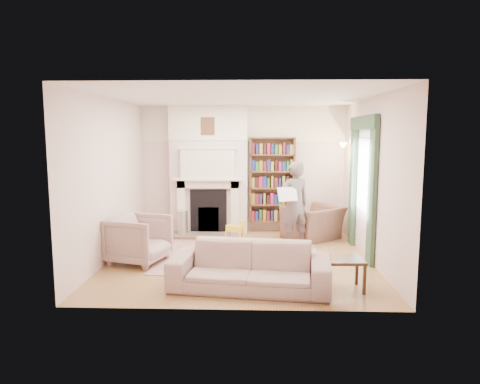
{
  "coord_description": "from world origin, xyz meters",
  "views": [
    {
      "loc": [
        0.26,
        -7.34,
        2.17
      ],
      "look_at": [
        0.0,
        0.25,
        1.15
      ],
      "focal_mm": 32.0,
      "sensor_mm": 36.0,
      "label": 1
    }
  ],
  "objects_px": {
    "armchair_reading": "(313,223)",
    "rocking_horse": "(234,231)",
    "armchair_left": "(139,239)",
    "sofa": "(250,267)",
    "paraffin_heater": "(182,223)",
    "coffee_table": "(338,274)",
    "bookcase": "(272,180)",
    "man_reading": "(294,204)"
  },
  "relations": [
    {
      "from": "armchair_left",
      "to": "sofa",
      "type": "height_order",
      "value": "armchair_left"
    },
    {
      "from": "armchair_reading",
      "to": "sofa",
      "type": "relative_size",
      "value": 0.48
    },
    {
      "from": "man_reading",
      "to": "coffee_table",
      "type": "bearing_deg",
      "value": 76.52
    },
    {
      "from": "man_reading",
      "to": "rocking_horse",
      "type": "height_order",
      "value": "man_reading"
    },
    {
      "from": "coffee_table",
      "to": "rocking_horse",
      "type": "xyz_separation_m",
      "value": [
        -1.58,
        2.59,
        0.01
      ]
    },
    {
      "from": "armchair_reading",
      "to": "sofa",
      "type": "xyz_separation_m",
      "value": [
        -1.28,
        -2.96,
        -0.02
      ]
    },
    {
      "from": "coffee_table",
      "to": "rocking_horse",
      "type": "bearing_deg",
      "value": 119.52
    },
    {
      "from": "armchair_left",
      "to": "paraffin_heater",
      "type": "height_order",
      "value": "armchair_left"
    },
    {
      "from": "paraffin_heater",
      "to": "armchair_reading",
      "type": "bearing_deg",
      "value": -4.38
    },
    {
      "from": "sofa",
      "to": "armchair_reading",
      "type": "bearing_deg",
      "value": 73.5
    },
    {
      "from": "sofa",
      "to": "paraffin_heater",
      "type": "height_order",
      "value": "sofa"
    },
    {
      "from": "bookcase",
      "to": "coffee_table",
      "type": "bearing_deg",
      "value": -77.67
    },
    {
      "from": "armchair_left",
      "to": "coffee_table",
      "type": "height_order",
      "value": "armchair_left"
    },
    {
      "from": "armchair_reading",
      "to": "armchair_left",
      "type": "bearing_deg",
      "value": -8.53
    },
    {
      "from": "bookcase",
      "to": "man_reading",
      "type": "bearing_deg",
      "value": -73.33
    },
    {
      "from": "bookcase",
      "to": "armchair_left",
      "type": "relative_size",
      "value": 2.08
    },
    {
      "from": "man_reading",
      "to": "paraffin_heater",
      "type": "xyz_separation_m",
      "value": [
        -2.33,
        0.81,
        -0.56
      ]
    },
    {
      "from": "sofa",
      "to": "paraffin_heater",
      "type": "distance_m",
      "value": 3.51
    },
    {
      "from": "armchair_left",
      "to": "sofa",
      "type": "bearing_deg",
      "value": -105.57
    },
    {
      "from": "armchair_left",
      "to": "man_reading",
      "type": "relative_size",
      "value": 0.53
    },
    {
      "from": "rocking_horse",
      "to": "armchair_left",
      "type": "bearing_deg",
      "value": -115.86
    },
    {
      "from": "armchair_left",
      "to": "armchair_reading",
      "type": "bearing_deg",
      "value": -44.38
    },
    {
      "from": "armchair_reading",
      "to": "paraffin_heater",
      "type": "height_order",
      "value": "armchair_reading"
    },
    {
      "from": "bookcase",
      "to": "coffee_table",
      "type": "xyz_separation_m",
      "value": [
        0.79,
        -3.61,
        -0.95
      ]
    },
    {
      "from": "armchair_reading",
      "to": "armchair_left",
      "type": "height_order",
      "value": "armchair_left"
    },
    {
      "from": "coffee_table",
      "to": "rocking_horse",
      "type": "relative_size",
      "value": 1.31
    },
    {
      "from": "paraffin_heater",
      "to": "coffee_table",
      "type": "bearing_deg",
      "value": -48.97
    },
    {
      "from": "armchair_left",
      "to": "paraffin_heater",
      "type": "distance_m",
      "value": 2.01
    },
    {
      "from": "bookcase",
      "to": "man_reading",
      "type": "height_order",
      "value": "bookcase"
    },
    {
      "from": "armchair_reading",
      "to": "rocking_horse",
      "type": "distance_m",
      "value": 1.66
    },
    {
      "from": "man_reading",
      "to": "paraffin_heater",
      "type": "relative_size",
      "value": 3.04
    },
    {
      "from": "bookcase",
      "to": "sofa",
      "type": "relative_size",
      "value": 0.83
    },
    {
      "from": "armchair_left",
      "to": "man_reading",
      "type": "distance_m",
      "value": 3.0
    },
    {
      "from": "armchair_reading",
      "to": "sofa",
      "type": "height_order",
      "value": "armchair_reading"
    },
    {
      "from": "bookcase",
      "to": "paraffin_heater",
      "type": "distance_m",
      "value": 2.2
    },
    {
      "from": "bookcase",
      "to": "paraffin_heater",
      "type": "xyz_separation_m",
      "value": [
        -1.95,
        -0.46,
        -0.9
      ]
    },
    {
      "from": "sofa",
      "to": "coffee_table",
      "type": "distance_m",
      "value": 1.24
    },
    {
      "from": "armchair_reading",
      "to": "man_reading",
      "type": "xyz_separation_m",
      "value": [
        -0.45,
        -0.6,
        0.49
      ]
    },
    {
      "from": "armchair_left",
      "to": "sofa",
      "type": "xyz_separation_m",
      "value": [
        1.9,
        -1.2,
        -0.08
      ]
    },
    {
      "from": "bookcase",
      "to": "rocking_horse",
      "type": "distance_m",
      "value": 1.6
    },
    {
      "from": "man_reading",
      "to": "paraffin_heater",
      "type": "distance_m",
      "value": 2.53
    },
    {
      "from": "paraffin_heater",
      "to": "rocking_horse",
      "type": "height_order",
      "value": "paraffin_heater"
    }
  ]
}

